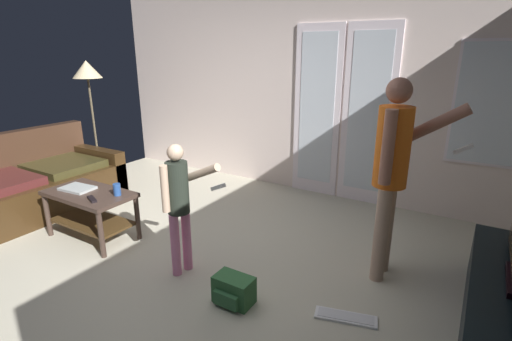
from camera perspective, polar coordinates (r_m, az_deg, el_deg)
name	(u,v)px	position (r m, az deg, el deg)	size (l,w,h in m)	color
ground_plane	(172,263)	(3.64, -12.51, -13.52)	(5.80, 4.89, 0.02)	#BBB59E
wall_back_with_doors	(300,93)	(5.10, 6.64, 11.51)	(5.80, 0.09, 2.69)	silver
leather_couch	(31,187)	(5.23, -30.82, -2.13)	(1.00, 1.92, 0.92)	#382512
coffee_table	(90,205)	(4.18, -23.69, -4.76)	(0.92, 0.50, 0.50)	#402F27
tv_stand	(506,311)	(3.11, 33.55, -17.29)	(0.48, 1.74, 0.43)	black
person_adult	(393,164)	(3.16, 19.96, 0.97)	(0.67, 0.45, 1.66)	tan
person_child	(179,198)	(3.17, -11.51, -4.12)	(0.53, 0.31, 1.14)	pink
floor_lamp	(88,75)	(5.92, -24.07, 12.97)	(0.40, 0.40, 1.72)	#2B312B
backpack	(233,290)	(3.02, -3.43, -17.59)	(0.30, 0.22, 0.22)	#2F6135
loose_keyboard	(346,317)	(2.99, 13.37, -20.72)	(0.46, 0.24, 0.02)	white
laptop_closed	(77,188)	(4.26, -25.33, -2.44)	(0.33, 0.22, 0.02)	#ADB4B4
cup_near_edge	(117,190)	(3.92, -20.23, -2.71)	(0.07, 0.07, 0.12)	#284D93
tv_remote_black	(92,199)	(3.90, -23.50, -3.98)	(0.17, 0.05, 0.02)	black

